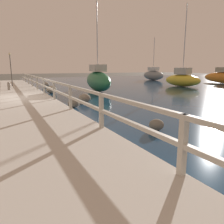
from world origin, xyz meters
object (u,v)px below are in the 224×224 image
at_px(mooring_bollard, 9,86).
at_px(sailboat_yellow, 182,79).
at_px(sailboat_green, 98,80).
at_px(dock_lamp, 11,64).
at_px(sailboat_gray, 153,75).

relative_size(mooring_bollard, sailboat_yellow, 0.07).
bearing_deg(sailboat_green, mooring_bollard, -179.48).
bearing_deg(dock_lamp, mooring_bollard, -95.63).
distance_m(dock_lamp, sailboat_gray, 20.78).
relative_size(mooring_bollard, sailboat_green, 0.07).
bearing_deg(sailboat_yellow, sailboat_green, 168.31).
height_order(mooring_bollard, sailboat_green, sailboat_green).
xyz_separation_m(dock_lamp, sailboat_gray, (19.79, 6.17, -1.34)).
xyz_separation_m(mooring_bollard, sailboat_yellow, (15.76, -0.71, 0.16)).
bearing_deg(sailboat_green, sailboat_yellow, 8.77).
height_order(dock_lamp, sailboat_gray, sailboat_gray).
bearing_deg(dock_lamp, sailboat_yellow, -16.19).
distance_m(dock_lamp, sailboat_green, 7.79).
height_order(sailboat_gray, sailboat_yellow, sailboat_yellow).
bearing_deg(mooring_bollard, sailboat_yellow, -2.60).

